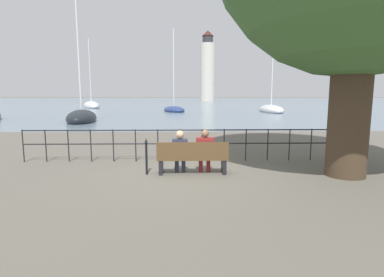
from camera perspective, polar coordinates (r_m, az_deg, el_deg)
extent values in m
plane|color=#605B51|center=(8.28, 0.10, -6.67)|extent=(1000.00, 1000.00, 0.00)
cube|color=slate|center=(167.70, -1.53, 7.41)|extent=(600.00, 300.00, 0.01)
cylinder|color=#423323|center=(8.80, 27.81, 5.47)|extent=(1.01, 1.01, 3.70)
cube|color=brown|center=(8.19, 0.10, -3.79)|extent=(1.92, 0.45, 0.05)
cube|color=brown|center=(7.94, 0.14, -2.33)|extent=(1.92, 0.04, 0.45)
cube|color=black|center=(8.26, -5.91, -5.34)|extent=(0.10, 0.41, 0.40)
cube|color=black|center=(8.30, 6.07, -5.26)|extent=(0.10, 0.41, 0.40)
cylinder|color=#2D3347|center=(8.38, -2.91, -4.92)|extent=(0.11, 0.11, 0.45)
cylinder|color=#2D3347|center=(8.38, -1.63, -4.92)|extent=(0.11, 0.11, 0.45)
cube|color=#2D3347|center=(8.23, -2.29, -3.20)|extent=(0.35, 0.26, 0.14)
cube|color=#2D3347|center=(8.11, -2.30, -1.89)|extent=(0.41, 0.24, 0.51)
sphere|color=tan|center=(8.05, -2.32, 0.76)|extent=(0.22, 0.22, 0.22)
cylinder|color=maroon|center=(8.39, 1.66, -4.90)|extent=(0.11, 0.11, 0.45)
cylinder|color=maroon|center=(8.40, 3.13, -4.89)|extent=(0.11, 0.11, 0.45)
cube|color=maroon|center=(8.25, 2.45, -3.17)|extent=(0.41, 0.26, 0.14)
cube|color=maroon|center=(8.13, 2.50, -1.73)|extent=(0.48, 0.24, 0.55)
sphere|color=#846047|center=(8.07, 2.52, 0.98)|extent=(0.20, 0.20, 0.20)
cylinder|color=black|center=(11.02, -29.49, -1.24)|extent=(0.04, 0.04, 1.05)
cylinder|color=black|center=(10.70, -26.08, -1.26)|extent=(0.04, 0.04, 1.05)
cylinder|color=black|center=(10.42, -22.48, -1.28)|extent=(0.04, 0.04, 1.05)
cylinder|color=black|center=(10.19, -18.70, -1.29)|extent=(0.04, 0.04, 1.05)
cylinder|color=black|center=(10.00, -14.76, -1.30)|extent=(0.04, 0.04, 1.05)
cylinder|color=black|center=(9.86, -10.68, -1.30)|extent=(0.04, 0.04, 1.05)
cylinder|color=black|center=(9.77, -6.52, -1.29)|extent=(0.04, 0.04, 1.05)
cylinder|color=black|center=(9.74, -2.30, -1.28)|extent=(0.04, 0.04, 1.05)
cylinder|color=black|center=(9.75, 1.93, -1.26)|extent=(0.04, 0.04, 1.05)
cylinder|color=black|center=(9.82, 6.12, -1.24)|extent=(0.04, 0.04, 1.05)
cylinder|color=black|center=(9.95, 10.23, -1.21)|extent=(0.04, 0.04, 1.05)
cylinder|color=black|center=(10.12, 14.22, -1.17)|extent=(0.04, 0.04, 1.05)
cylinder|color=black|center=(10.34, 18.06, -1.13)|extent=(0.04, 0.04, 1.05)
cylinder|color=black|center=(10.60, 21.72, -1.09)|extent=(0.04, 0.04, 1.05)
cylinder|color=black|center=(10.90, 25.20, -1.04)|extent=(0.04, 0.04, 1.05)
cylinder|color=black|center=(11.25, 28.47, -0.99)|extent=(0.04, 0.04, 1.05)
cylinder|color=black|center=(9.67, -0.18, 1.62)|extent=(10.78, 0.04, 0.04)
cylinder|color=black|center=(9.73, -0.18, -0.97)|extent=(10.78, 0.04, 0.04)
cylinder|color=black|center=(8.18, -8.67, -3.81)|extent=(0.06, 0.06, 0.87)
cone|color=black|center=(8.09, -8.74, -0.37)|extent=(0.09, 0.09, 0.12)
ellipsoid|color=silver|center=(40.67, 14.81, 5.27)|extent=(2.82, 8.03, 1.37)
cylinder|color=silver|center=(40.75, 15.07, 12.27)|extent=(0.14, 0.14, 9.12)
ellipsoid|color=silver|center=(55.70, -18.60, 5.89)|extent=(5.89, 9.24, 1.70)
cylinder|color=silver|center=(55.84, -18.89, 12.04)|extent=(0.14, 0.14, 10.97)
ellipsoid|color=navy|center=(40.77, -3.45, 5.44)|extent=(4.01, 6.11, 1.05)
cylinder|color=silver|center=(40.88, -3.52, 13.16)|extent=(0.14, 0.14, 10.36)
ellipsoid|color=black|center=(26.24, -20.25, 3.63)|extent=(3.26, 6.02, 1.43)
cylinder|color=silver|center=(26.56, -20.95, 17.35)|extent=(0.14, 0.14, 11.78)
cylinder|color=beige|center=(121.29, 2.98, 12.42)|extent=(5.82, 5.82, 22.38)
cylinder|color=#2D2D33|center=(122.87, 3.03, 18.27)|extent=(4.07, 4.07, 2.73)
cone|color=#4C1E19|center=(123.32, 3.04, 19.39)|extent=(4.65, 4.65, 2.18)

